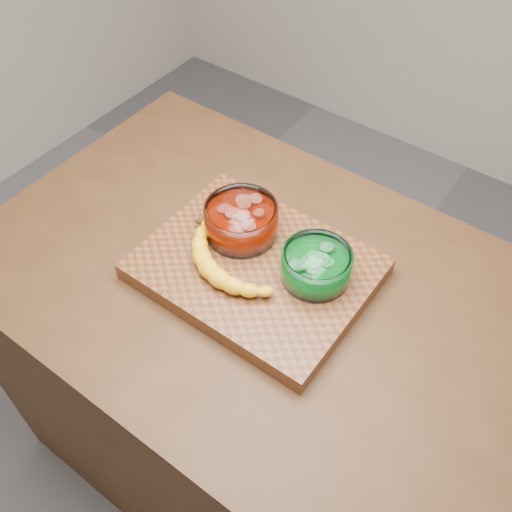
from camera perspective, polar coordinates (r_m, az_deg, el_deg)
The scene contains 6 objects.
ground at distance 1.96m, azimuth 0.00°, elevation -18.71°, with size 3.50×3.50×0.00m, color #5B5B60.
counter at distance 1.56m, azimuth 0.00°, elevation -12.41°, with size 1.20×0.80×0.90m, color #482A15.
cutting_board at distance 1.17m, azimuth 0.00°, elevation -1.29°, with size 0.45×0.35×0.04m, color brown.
bowl_red at distance 1.18m, azimuth -1.48°, elevation 3.54°, with size 0.15×0.15×0.07m.
bowl_green at distance 1.11m, azimuth 6.03°, elevation -0.96°, with size 0.14×0.14×0.06m.
banana at distance 1.13m, azimuth -2.58°, elevation -0.38°, with size 0.27×0.16×0.04m, color yellow, non-canonical shape.
Camera 1 is at (0.44, -0.60, 1.82)m, focal length 40.00 mm.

